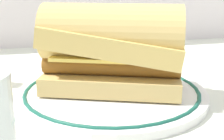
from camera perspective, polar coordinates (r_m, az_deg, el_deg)
name	(u,v)px	position (r m, az deg, el deg)	size (l,w,h in m)	color
ground_plane	(116,97)	(0.51, 0.80, -4.75)	(1.50, 1.50, 0.00)	silver
plate	(112,93)	(0.51, 0.00, -4.02)	(0.30, 0.30, 0.01)	white
sausage_sandwich	(112,47)	(0.49, 0.00, 4.09)	(0.23, 0.17, 0.13)	tan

